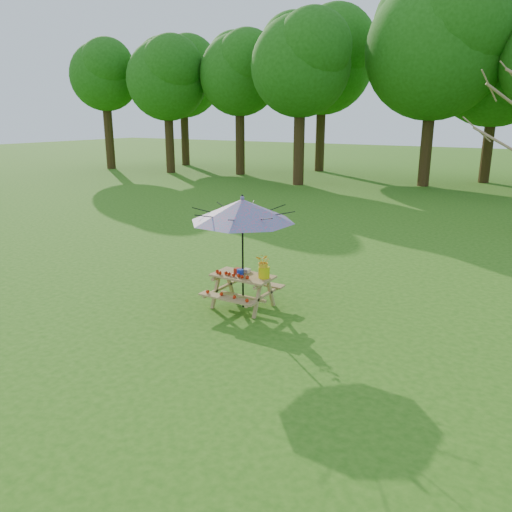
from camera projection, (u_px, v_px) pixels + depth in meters
The scene contains 7 objects.
ground at pixel (185, 418), 6.29m from camera, with size 120.00×120.00×0.00m, color #2B6212.
treeline at pixel (490, 15), 22.23m from camera, with size 60.00×12.00×16.00m, color #1D590F, non-canonical shape.
picnic_table at pixel (243, 292), 9.84m from camera, with size 1.20×1.32×0.67m.
patio_umbrella at pixel (242, 211), 9.40m from camera, with size 2.57×2.57×2.25m.
produce_bins at pixel (241, 271), 9.79m from camera, with size 0.27×0.39×0.13m.
tomatoes_row at pixel (231, 274), 9.67m from camera, with size 0.77×0.13×0.07m, color red, non-canonical shape.
flower_bucket at pixel (264, 265), 9.51m from camera, with size 0.30×0.26×0.49m.
Camera 1 is at (3.60, -4.24, 3.68)m, focal length 35.00 mm.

